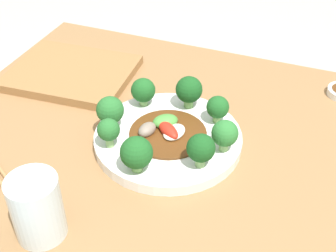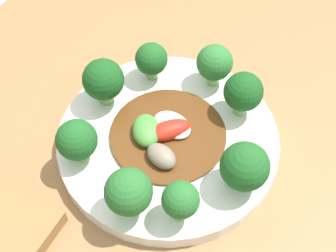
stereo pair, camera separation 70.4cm
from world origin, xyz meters
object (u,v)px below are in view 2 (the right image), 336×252
at_px(broccoli_north, 245,166).
at_px(broccoli_east, 129,192).
at_px(broccoli_southeast, 77,140).
at_px(broccoli_south, 103,80).
at_px(broccoli_northeast, 181,200).
at_px(plate, 168,140).
at_px(broccoli_west, 214,63).
at_px(broccoli_southwest, 151,60).
at_px(broccoli_northwest, 243,92).
at_px(stirfry_center, 164,134).

relative_size(broccoli_north, broccoli_east, 1.00).
bearing_deg(broccoli_southeast, broccoli_south, -163.35).
bearing_deg(broccoli_northeast, plate, -141.23).
bearing_deg(broccoli_west, broccoli_southwest, -65.05).
bearing_deg(broccoli_south, broccoli_southeast, 16.65).
bearing_deg(broccoli_south, broccoli_northeast, 61.42).
xyz_separation_m(plate, broccoli_east, (0.11, 0.02, 0.05)).
height_order(broccoli_southwest, broccoli_south, broccoli_south).
bearing_deg(broccoli_northwest, broccoli_east, -11.86).
height_order(broccoli_north, broccoli_northwest, broccoli_north).
bearing_deg(broccoli_northwest, broccoli_southeast, -38.78).
bearing_deg(broccoli_east, broccoli_west, -176.15).
distance_m(plate, broccoli_northwest, 0.11).
bearing_deg(broccoli_east, plate, -170.32).
xyz_separation_m(plate, broccoli_west, (-0.11, 0.00, 0.05)).
bearing_deg(stirfry_center, broccoli_southwest, -138.49).
bearing_deg(broccoli_northwest, plate, -35.44).
height_order(broccoli_northwest, broccoli_southwest, broccoli_northwest).
bearing_deg(broccoli_east, broccoli_southwest, -153.63).
height_order(broccoli_northeast, broccoli_southeast, same).
bearing_deg(broccoli_northeast, stirfry_center, -138.64).
distance_m(broccoli_southwest, broccoli_south, 0.07).
bearing_deg(broccoli_north, broccoli_southwest, -115.55).
xyz_separation_m(broccoli_north, broccoli_southwest, (-0.09, -0.18, -0.00)).
height_order(broccoli_northwest, broccoli_northeast, broccoli_northwest).
height_order(plate, broccoli_east, broccoli_east).
bearing_deg(broccoli_southwest, plate, 44.30).
height_order(broccoli_south, stirfry_center, broccoli_south).
bearing_deg(broccoli_south, stirfry_center, 83.84).
bearing_deg(broccoli_west, broccoli_north, 40.74).
relative_size(broccoli_north, stirfry_center, 0.46).
xyz_separation_m(plate, broccoli_southwest, (-0.07, -0.07, 0.04)).
xyz_separation_m(broccoli_southwest, broccoli_south, (0.07, -0.03, 0.01)).
relative_size(plate, stirfry_center, 1.91).
relative_size(plate, broccoli_southwest, 4.96).
bearing_deg(broccoli_northeast, broccoli_south, -118.58).
xyz_separation_m(plate, broccoli_northwest, (-0.08, 0.06, 0.05)).
distance_m(broccoli_east, broccoli_southeast, 0.10).
bearing_deg(plate, stirfry_center, -28.10).
distance_m(broccoli_northwest, broccoli_west, 0.06).
xyz_separation_m(broccoli_southwest, stirfry_center, (0.08, 0.07, -0.03)).
relative_size(broccoli_northwest, broccoli_east, 0.96).
xyz_separation_m(broccoli_northeast, broccoli_west, (-0.19, -0.07, 0.00)).
relative_size(plate, broccoli_east, 4.17).
xyz_separation_m(broccoli_northwest, broccoli_southeast, (0.16, -0.13, -0.00)).
distance_m(broccoli_south, broccoli_east, 0.16).
height_order(broccoli_southwest, broccoli_east, broccoli_east).
relative_size(broccoli_southwest, broccoli_east, 0.84).
bearing_deg(broccoli_east, broccoli_northwest, 168.14).
height_order(broccoli_north, broccoli_east, same).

